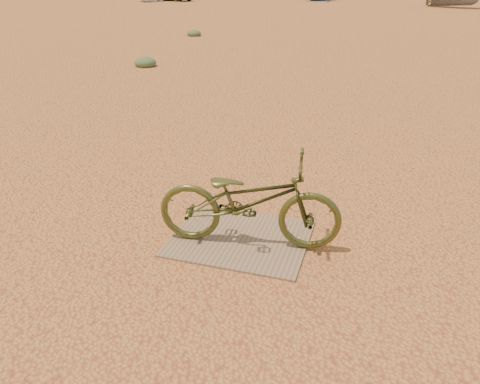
% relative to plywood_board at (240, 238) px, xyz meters
% --- Properties ---
extents(ground, '(120.00, 120.00, 0.00)m').
position_rel_plywood_board_xyz_m(ground, '(-0.17, -0.28, -0.01)').
color(ground, '#C08949').
rests_on(ground, ground).
extents(plywood_board, '(1.41, 1.16, 0.02)m').
position_rel_plywood_board_xyz_m(plywood_board, '(0.00, 0.00, 0.00)').
color(plywood_board, '#836D57').
rests_on(plywood_board, ground).
extents(bicycle, '(1.90, 0.91, 0.96)m').
position_rel_plywood_board_xyz_m(bicycle, '(0.12, -0.07, 0.49)').
color(bicycle, '#444C22').
rests_on(bicycle, plywood_board).
extents(kale_a, '(0.63, 0.63, 0.35)m').
position_rel_plywood_board_xyz_m(kale_a, '(-5.53, 8.46, -0.01)').
color(kale_a, '#49613E').
rests_on(kale_a, ground).
extents(kale_c, '(0.60, 0.60, 0.33)m').
position_rel_plywood_board_xyz_m(kale_c, '(-6.82, 15.29, -0.01)').
color(kale_c, '#49613E').
rests_on(kale_c, ground).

